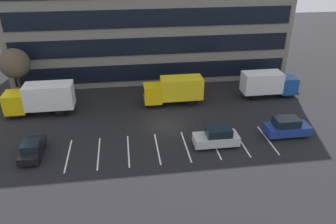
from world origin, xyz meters
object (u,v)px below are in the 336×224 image
at_px(suv_navy, 287,127).
at_px(bare_tree, 15,64).
at_px(box_truck_blue, 268,83).
at_px(sedan_black, 32,149).
at_px(box_truck_yellow_all, 174,89).
at_px(suv_silver, 217,137).
at_px(box_truck_yellow, 41,98).

distance_m(suv_navy, bare_tree, 31.78).
xyz_separation_m(box_truck_blue, suv_navy, (-1.98, -9.54, -0.88)).
relative_size(suv_navy, sedan_black, 1.05).
bearing_deg(box_truck_yellow_all, bare_tree, 169.67).
bearing_deg(suv_navy, suv_silver, -173.79).
distance_m(box_truck_blue, box_truck_yellow, 27.66).
relative_size(sedan_black, bare_tree, 0.63).
height_order(suv_navy, sedan_black, suv_navy).
distance_m(box_truck_blue, sedan_black, 28.63).
relative_size(suv_silver, sedan_black, 1.03).
bearing_deg(sedan_black, suv_navy, 0.21).
xyz_separation_m(box_truck_yellow_all, box_truck_yellow, (-15.46, -0.51, 0.13)).
height_order(box_truck_blue, suv_silver, box_truck_blue).
bearing_deg(sedan_black, bare_tree, 107.52).
relative_size(box_truck_yellow, bare_tree, 1.15).
xyz_separation_m(box_truck_blue, bare_tree, (-30.92, 2.98, 3.04)).
bearing_deg(bare_tree, suv_silver, -32.02).
relative_size(box_truck_yellow_all, box_truck_blue, 1.02).
relative_size(box_truck_yellow_all, suv_silver, 1.66).
bearing_deg(suv_navy, bare_tree, 156.61).
bearing_deg(box_truck_blue, bare_tree, 174.49).
bearing_deg(box_truck_blue, box_truck_yellow, -178.04).
distance_m(suv_silver, sedan_black, 17.38).
height_order(suv_silver, sedan_black, suv_silver).
bearing_deg(suv_navy, box_truck_yellow, 161.48).
bearing_deg(box_truck_blue, box_truck_yellow_all, -177.96).
bearing_deg(suv_silver, suv_navy, 6.21).
distance_m(box_truck_yellow, sedan_black, 8.81).
relative_size(suv_silver, bare_tree, 0.65).
bearing_deg(bare_tree, sedan_black, -72.48).
xyz_separation_m(box_truck_blue, sedan_black, (-26.94, -9.63, -1.14)).
xyz_separation_m(suv_silver, bare_tree, (-21.34, 13.35, 3.95)).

